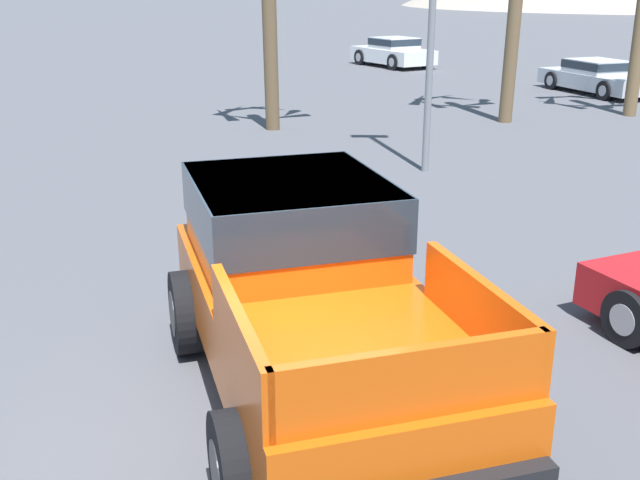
# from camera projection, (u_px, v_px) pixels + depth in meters

# --- Properties ---
(ground_plane) EXTENTS (320.00, 320.00, 0.00)m
(ground_plane) POSITION_uv_depth(u_px,v_px,m) (259.00, 425.00, 6.52)
(ground_plane) COLOR #4C4C51
(orange_pickup_truck) EXTENTS (3.30, 5.04, 1.89)m
(orange_pickup_truck) POSITION_uv_depth(u_px,v_px,m) (306.00, 281.00, 6.81)
(orange_pickup_truck) COLOR #CC4C0C
(orange_pickup_truck) RESTS_ON ground_plane
(parked_car_silver) EXTENTS (3.25, 4.71, 1.11)m
(parked_car_silver) POSITION_uv_depth(u_px,v_px,m) (597.00, 76.00, 25.34)
(parked_car_silver) COLOR #B7BABF
(parked_car_silver) RESTS_ON ground_plane
(parked_car_white) EXTENTS (3.78, 4.42, 1.26)m
(parked_car_white) POSITION_uv_depth(u_px,v_px,m) (393.00, 52.00, 33.21)
(parked_car_white) COLOR white
(parked_car_white) RESTS_ON ground_plane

